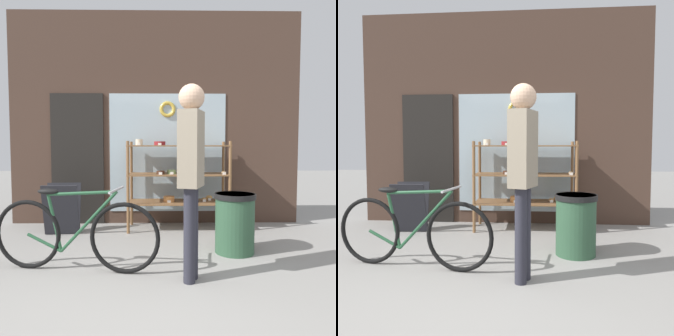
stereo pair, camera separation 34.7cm
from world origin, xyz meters
TOP-DOWN VIEW (x-y plane):
  - ground_plane at (0.00, 0.00)m, footprint 30.00×30.00m
  - storefront_facade at (-0.04, 2.97)m, footprint 4.67×0.13m
  - display_case at (0.34, 2.55)m, footprint 1.51×0.58m
  - bicycle at (-0.76, 0.85)m, footprint 1.71×0.46m
  - sandwich_board at (-1.31, 2.25)m, footprint 0.51×0.41m
  - pedestrian at (0.38, 0.59)m, footprint 0.27×0.36m
  - trash_bin at (0.97, 1.40)m, footprint 0.48×0.48m

SIDE VIEW (x-z plane):
  - ground_plane at x=0.00m, z-range 0.00..0.00m
  - sandwich_board at x=-1.31m, z-range 0.01..0.72m
  - bicycle at x=-0.76m, z-range -0.04..0.80m
  - trash_bin at x=0.97m, z-range 0.03..0.73m
  - display_case at x=0.34m, z-range 0.13..1.49m
  - pedestrian at x=0.38m, z-range 0.18..1.99m
  - storefront_facade at x=-0.04m, z-range -0.05..3.36m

